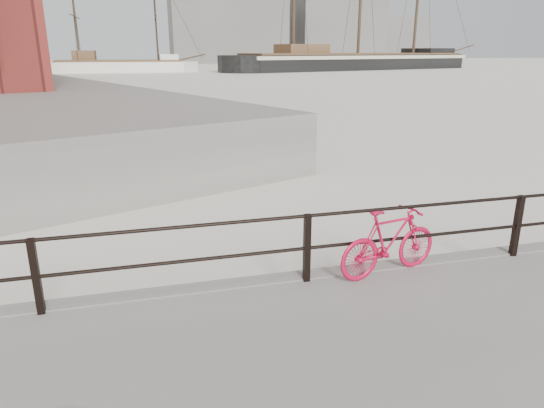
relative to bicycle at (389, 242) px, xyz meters
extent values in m
plane|color=white|center=(2.28, 0.25, -0.86)|extent=(400.00, 400.00, 0.00)
imported|color=red|center=(0.00, 0.00, 0.00)|extent=(1.70, 0.59, 1.02)
cube|color=gray|center=(22.28, 140.25, 8.14)|extent=(32.00, 18.00, 18.00)
cube|color=gray|center=(57.28, 145.25, 11.14)|extent=(26.00, 20.00, 24.00)
cube|color=gray|center=(80.28, 150.25, 6.14)|extent=(20.00, 16.00, 14.00)
camera|label=1|loc=(-3.32, -5.84, 2.64)|focal=32.00mm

